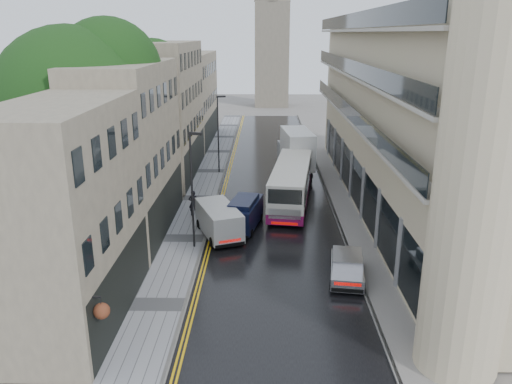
# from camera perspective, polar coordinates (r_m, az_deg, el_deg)

# --- Properties ---
(road) EXTENTS (9.00, 85.00, 0.02)m
(road) POSITION_cam_1_polar(r_m,az_deg,el_deg) (40.30, 1.94, -0.87)
(road) COLOR black
(road) RESTS_ON ground
(left_sidewalk) EXTENTS (2.70, 85.00, 0.12)m
(left_sidewalk) POSITION_cam_1_polar(r_m,az_deg,el_deg) (40.61, -6.34, -0.75)
(left_sidewalk) COLOR gray
(left_sidewalk) RESTS_ON ground
(right_sidewalk) EXTENTS (1.80, 85.00, 0.12)m
(right_sidewalk) POSITION_cam_1_polar(r_m,az_deg,el_deg) (40.74, 9.55, -0.83)
(right_sidewalk) COLOR slate
(right_sidewalk) RESTS_ON ground
(old_shop_row) EXTENTS (4.50, 56.00, 12.00)m
(old_shop_row) POSITION_cam_1_polar(r_m,az_deg,el_deg) (42.19, -11.10, 8.05)
(old_shop_row) COLOR gray
(old_shop_row) RESTS_ON ground
(modern_block) EXTENTS (8.00, 40.00, 14.00)m
(modern_block) POSITION_cam_1_polar(r_m,az_deg,el_deg) (38.74, 17.66, 8.21)
(modern_block) COLOR #C0AC8F
(modern_block) RESTS_ON ground
(tree_near) EXTENTS (10.56, 10.56, 13.89)m
(tree_near) POSITION_cam_1_polar(r_m,az_deg,el_deg) (33.42, -19.84, 6.49)
(tree_near) COLOR black
(tree_near) RESTS_ON ground
(tree_far) EXTENTS (9.24, 9.24, 12.46)m
(tree_far) POSITION_cam_1_polar(r_m,az_deg,el_deg) (45.67, -13.77, 8.89)
(tree_far) COLOR black
(tree_far) RESTS_ON ground
(cream_bus) EXTENTS (4.02, 11.60, 3.10)m
(cream_bus) POSITION_cam_1_polar(r_m,az_deg,el_deg) (36.18, 1.78, -0.46)
(cream_bus) COLOR white
(cream_bus) RESTS_ON road
(white_lorry) EXTENTS (3.35, 8.20, 4.18)m
(white_lorry) POSITION_cam_1_polar(r_m,az_deg,el_deg) (45.95, 3.61, 4.18)
(white_lorry) COLOR white
(white_lorry) RESTS_ON road
(silver_hatchback) EXTENTS (2.22, 4.11, 1.47)m
(silver_hatchback) POSITION_cam_1_polar(r_m,az_deg,el_deg) (26.59, 8.69, -9.58)
(silver_hatchback) COLOR #B6B5BA
(silver_hatchback) RESTS_ON road
(white_van) EXTENTS (3.61, 5.13, 2.13)m
(white_van) POSITION_cam_1_polar(r_m,az_deg,el_deg) (31.13, -5.04, -4.56)
(white_van) COLOR silver
(white_van) RESTS_ON road
(navy_van) EXTENTS (2.60, 4.63, 2.23)m
(navy_van) POSITION_cam_1_polar(r_m,az_deg,el_deg) (32.99, -3.33, -3.12)
(navy_van) COLOR black
(navy_van) RESTS_ON road
(pedestrian) EXTENTS (0.75, 0.56, 1.88)m
(pedestrian) POSITION_cam_1_polar(r_m,az_deg,el_deg) (36.54, -7.18, -1.25)
(pedestrian) COLOR black
(pedestrian) RESTS_ON left_sidewalk
(lamp_post_near) EXTENTS (0.83, 0.40, 7.21)m
(lamp_post_near) POSITION_cam_1_polar(r_m,az_deg,el_deg) (30.34, -7.32, 0.06)
(lamp_post_near) COLOR #232325
(lamp_post_near) RESTS_ON left_sidewalk
(lamp_post_far) EXTENTS (0.83, 0.37, 7.20)m
(lamp_post_far) POSITION_cam_1_polar(r_m,az_deg,el_deg) (47.20, -4.34, 6.53)
(lamp_post_far) COLOR black
(lamp_post_far) RESTS_ON left_sidewalk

